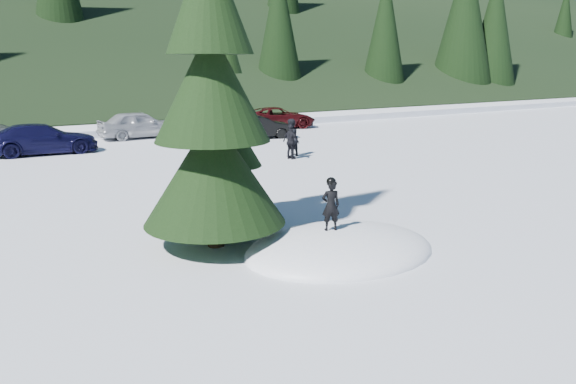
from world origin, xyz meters
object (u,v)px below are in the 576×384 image
spruce_short (227,144)px  car_4 (139,124)px  car_5 (260,127)px  car_6 (278,118)px  child_skier (331,206)px  adult_1 (291,142)px  car_3 (42,139)px  spruce_tall (212,100)px  adult_0 (291,138)px

spruce_short → car_4: size_ratio=1.22×
car_5 → car_6: size_ratio=0.79×
car_6 → car_4: bearing=103.5°
spruce_short → child_skier: bearing=-71.2°
car_5 → car_6: bearing=-28.5°
adult_1 → child_skier: bearing=137.0°
child_skier → car_5: 19.01m
car_3 → car_4: 6.20m
spruce_short → car_6: bearing=56.1°
spruce_tall → car_4: 19.82m
car_3 → child_skier: bearing=-166.6°
spruce_tall → adult_0: spruce_tall is taller
car_6 → spruce_tall: bearing=158.5°
spruce_tall → car_5: (9.76, 15.72, -2.70)m
adult_0 → car_6: adult_0 is taller
adult_1 → car_6: (5.40, 10.29, -0.09)m
car_4 → adult_0: bearing=-158.7°
car_4 → car_3: bearing=118.5°
spruce_tall → adult_0: (8.03, 9.68, -2.49)m
car_5 → spruce_tall: bearing=162.0°
child_skier → car_4: child_skier is taller
spruce_short → adult_0: 10.94m
adult_1 → spruce_tall: bearing=124.5°
child_skier → car_6: 23.72m
spruce_tall → car_6: spruce_tall is taller
child_skier → car_6: (11.03, 21.00, -0.38)m
child_skier → car_6: child_skier is taller
car_3 → car_4: size_ratio=1.08×
adult_1 → car_3: 11.40m
car_3 → car_4: (5.40, 3.05, 0.06)m
adult_0 → car_4: bearing=-91.1°
child_skier → spruce_tall: bearing=-19.3°
car_4 → car_6: size_ratio=0.93×
spruce_tall → car_4: spruce_tall is taller
car_5 → adult_0: bearing=177.8°
adult_0 → car_5: (1.73, 6.04, -0.21)m
spruce_short → car_6: 21.68m
child_skier → adult_0: size_ratio=0.67×
child_skier → adult_1: child_skier is taller
spruce_short → car_4: 18.13m
adult_0 → car_5: adult_0 is taller
spruce_short → car_5: 16.85m
child_skier → car_4: size_ratio=0.25×
spruce_tall → adult_0: 12.83m
spruce_short → adult_0: (7.03, 8.28, -1.27)m
car_5 → spruce_short: bearing=162.3°
child_skier → car_3: child_skier is taller
car_4 → car_5: size_ratio=1.17×
child_skier → car_6: bearing=-98.1°
car_4 → car_5: (5.61, -3.49, -0.13)m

